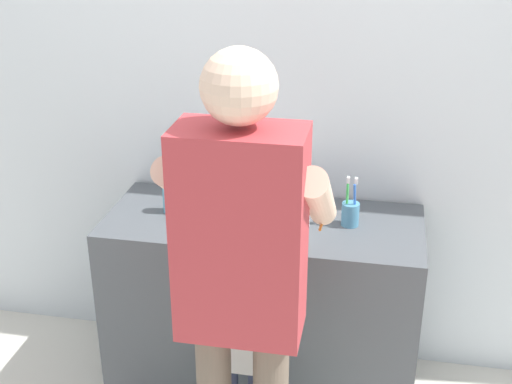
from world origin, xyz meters
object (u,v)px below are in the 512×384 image
object	(u,v)px
toothbrush_cup	(350,213)
soap_bottle	(170,197)
child_toddler	(243,337)
adult_parent	(242,263)

from	to	relation	value
toothbrush_cup	soap_bottle	distance (m)	0.74
child_toddler	adult_parent	xyz separation A→B (m)	(0.06, -0.27, 0.47)
child_toddler	adult_parent	bearing A→B (deg)	-78.02
toothbrush_cup	child_toddler	bearing A→B (deg)	-129.46
child_toddler	adult_parent	world-z (taller)	adult_parent
soap_bottle	child_toddler	size ratio (longest dim) A/B	0.19
soap_bottle	adult_parent	bearing A→B (deg)	-56.31
child_toddler	soap_bottle	bearing A→B (deg)	134.02
toothbrush_cup	soap_bottle	bearing A→B (deg)	-178.57
toothbrush_cup	soap_bottle	world-z (taller)	toothbrush_cup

